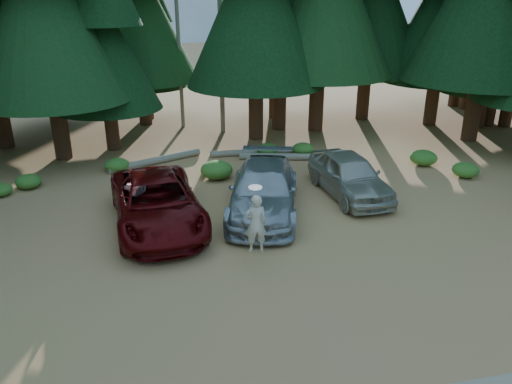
# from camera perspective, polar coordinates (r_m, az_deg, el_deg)

# --- Properties ---
(ground) EXTENTS (160.00, 160.00, 0.00)m
(ground) POSITION_cam_1_polar(r_m,az_deg,el_deg) (13.67, 2.31, -9.05)
(ground) COLOR #A88747
(ground) RESTS_ON ground
(forest_belt_north) EXTENTS (36.00, 7.00, 22.00)m
(forest_belt_north) POSITION_cam_1_polar(r_m,az_deg,el_deg) (27.40, -5.61, 7.06)
(forest_belt_north) COLOR black
(forest_belt_north) RESTS_ON ground
(snag_front) EXTENTS (0.24, 0.24, 12.00)m
(snag_front) POSITION_cam_1_polar(r_m,az_deg,el_deg) (26.10, -4.14, 19.72)
(snag_front) COLOR #6D6657
(snag_front) RESTS_ON ground
(snag_back) EXTENTS (0.20, 0.20, 10.00)m
(snag_back) POSITION_cam_1_polar(r_m,az_deg,el_deg) (27.44, -8.90, 17.55)
(snag_back) COLOR #6D6657
(snag_back) RESTS_ON ground
(red_pickup) EXTENTS (3.16, 5.94, 1.59)m
(red_pickup) POSITION_cam_1_polar(r_m,az_deg,el_deg) (16.16, -11.27, -1.18)
(red_pickup) COLOR #570708
(red_pickup) RESTS_ON ground
(silver_minivan_center) EXTENTS (3.70, 5.90, 1.59)m
(silver_minivan_center) POSITION_cam_1_polar(r_m,az_deg,el_deg) (16.80, 0.88, 0.20)
(silver_minivan_center) COLOR #AAADB2
(silver_minivan_center) RESTS_ON ground
(silver_minivan_right) EXTENTS (2.09, 4.67, 1.56)m
(silver_minivan_right) POSITION_cam_1_polar(r_m,az_deg,el_deg) (18.57, 10.64, 1.92)
(silver_minivan_right) COLOR #B3AF9F
(silver_minivan_right) RESTS_ON ground
(frisbee_player) EXTENTS (0.62, 0.43, 1.90)m
(frisbee_player) POSITION_cam_1_polar(r_m,az_deg,el_deg) (13.51, -0.03, -3.61)
(frisbee_player) COLOR beige
(frisbee_player) RESTS_ON ground
(log_left) EXTENTS (4.04, 2.09, 0.31)m
(log_left) POSITION_cam_1_polar(r_m,az_deg,el_deg) (22.21, -11.36, 3.54)
(log_left) COLOR #6D6657
(log_left) RESTS_ON ground
(log_mid) EXTENTS (3.65, 1.19, 0.30)m
(log_mid) POSITION_cam_1_polar(r_m,az_deg,el_deg) (22.34, 2.85, 4.06)
(log_mid) COLOR #6D6657
(log_mid) RESTS_ON ground
(log_right) EXTENTS (4.47, 0.41, 0.29)m
(log_right) POSITION_cam_1_polar(r_m,az_deg,el_deg) (23.05, 0.32, 4.63)
(log_right) COLOR #6D6657
(log_right) RESTS_ON ground
(shrub_far_left) EXTENTS (0.84, 0.84, 0.46)m
(shrub_far_left) POSITION_cam_1_polar(r_m,az_deg,el_deg) (20.64, -27.19, 0.23)
(shrub_far_left) COLOR #2F611D
(shrub_far_left) RESTS_ON ground
(shrub_left) EXTENTS (1.01, 1.01, 0.55)m
(shrub_left) POSITION_cam_1_polar(r_m,az_deg,el_deg) (21.67, -15.64, 3.01)
(shrub_left) COLOR #2F611D
(shrub_left) RESTS_ON ground
(shrub_center_left) EXTENTS (1.30, 1.30, 0.71)m
(shrub_center_left) POSITION_cam_1_polar(r_m,az_deg,el_deg) (20.10, -4.53, 2.54)
(shrub_center_left) COLOR #2F611D
(shrub_center_left) RESTS_ON ground
(shrub_center_right) EXTENTS (1.00, 1.00, 0.55)m
(shrub_center_right) POSITION_cam_1_polar(r_m,az_deg,el_deg) (23.14, 5.43, 4.94)
(shrub_center_right) COLOR #2F611D
(shrub_center_right) RESTS_ON ground
(shrub_right) EXTENTS (1.00, 1.00, 0.55)m
(shrub_right) POSITION_cam_1_polar(r_m,az_deg,el_deg) (22.95, 1.32, 4.90)
(shrub_right) COLOR #2F611D
(shrub_right) RESTS_ON ground
(shrub_far_right) EXTENTS (1.17, 1.17, 0.64)m
(shrub_far_right) POSITION_cam_1_polar(r_m,az_deg,el_deg) (22.83, 18.59, 3.75)
(shrub_far_right) COLOR #2F611D
(shrub_far_right) RESTS_ON ground
(shrub_edge_west) EXTENTS (0.97, 0.97, 0.53)m
(shrub_edge_west) POSITION_cam_1_polar(r_m,az_deg,el_deg) (20.98, -24.58, 1.12)
(shrub_edge_west) COLOR #2F611D
(shrub_edge_west) RESTS_ON ground
(shrub_edge_east) EXTENTS (1.06, 1.06, 0.59)m
(shrub_edge_east) POSITION_cam_1_polar(r_m,az_deg,el_deg) (21.94, 22.82, 2.34)
(shrub_edge_east) COLOR #2F611D
(shrub_edge_east) RESTS_ON ground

